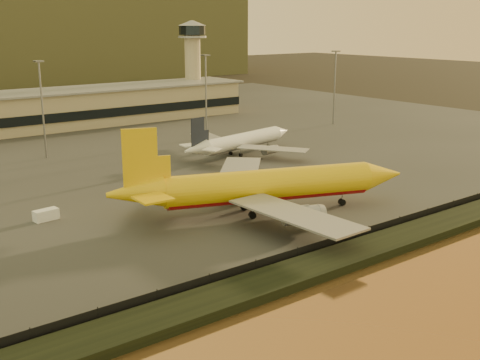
{
  "coord_description": "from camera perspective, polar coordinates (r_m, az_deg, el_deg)",
  "views": [
    {
      "loc": [
        -64.05,
        -74.41,
        35.06
      ],
      "look_at": [
        2.39,
        12.0,
        6.36
      ],
      "focal_mm": 45.0,
      "sensor_mm": 36.0,
      "label": 1
    }
  ],
  "objects": [
    {
      "name": "perimeter_fence",
      "position": [
        94.94,
        8.13,
        -6.24
      ],
      "size": [
        300.0,
        0.05,
        2.2
      ],
      "primitive_type": "cube",
      "color": "black",
      "rests_on": "tarmac"
    },
    {
      "name": "tarmac",
      "position": [
        184.46,
        -16.56,
        3.21
      ],
      "size": [
        320.0,
        220.0,
        0.2
      ],
      "primitive_type": "cube",
      "color": "#2D2D2D",
      "rests_on": "ground"
    },
    {
      "name": "gse_vehicle_white",
      "position": [
        114.76,
        -17.92,
        -3.16
      ],
      "size": [
        4.6,
        2.48,
        1.98
      ],
      "primitive_type": "cube",
      "rotation": [
        0.0,
        0.0,
        0.12
      ],
      "color": "white",
      "rests_on": "tarmac"
    },
    {
      "name": "embankment",
      "position": [
        92.62,
        9.89,
        -7.26
      ],
      "size": [
        320.0,
        7.0,
        1.4
      ],
      "primitive_type": "cube",
      "color": "black",
      "rests_on": "ground"
    },
    {
      "name": "ground",
      "position": [
        104.25,
        2.99,
        -4.92
      ],
      "size": [
        900.0,
        900.0,
        0.0
      ],
      "primitive_type": "plane",
      "color": "black",
      "rests_on": "ground"
    },
    {
      "name": "apron_light_masts",
      "position": [
        170.14,
        -9.71,
        8.01
      ],
      "size": [
        152.2,
        12.2,
        25.4
      ],
      "color": "slate",
      "rests_on": "tarmac"
    },
    {
      "name": "white_narrowbody_jet",
      "position": [
        162.95,
        0.1,
        3.68
      ],
      "size": [
        41.59,
        40.0,
        12.01
      ],
      "rotation": [
        0.0,
        0.0,
        0.2
      ],
      "color": "white",
      "rests_on": "tarmac"
    },
    {
      "name": "control_tower",
      "position": [
        245.64,
        -4.51,
        11.58
      ],
      "size": [
        11.2,
        11.2,
        35.5
      ],
      "color": "tan",
      "rests_on": "tarmac"
    },
    {
      "name": "dhl_cargo_jet",
      "position": [
        112.24,
        2.28,
        -0.6
      ],
      "size": [
        56.11,
        53.26,
        17.31
      ],
      "rotation": [
        0.0,
        0.0,
        -0.35
      ],
      "color": "#ECB70C",
      "rests_on": "tarmac"
    },
    {
      "name": "gse_vehicle_yellow",
      "position": [
        126.68,
        -3.31,
        -0.81
      ],
      "size": [
        4.43,
        2.68,
        1.86
      ],
      "primitive_type": "cube",
      "rotation": [
        0.0,
        0.0,
        -0.21
      ],
      "color": "#ECB70C",
      "rests_on": "tarmac"
    }
  ]
}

